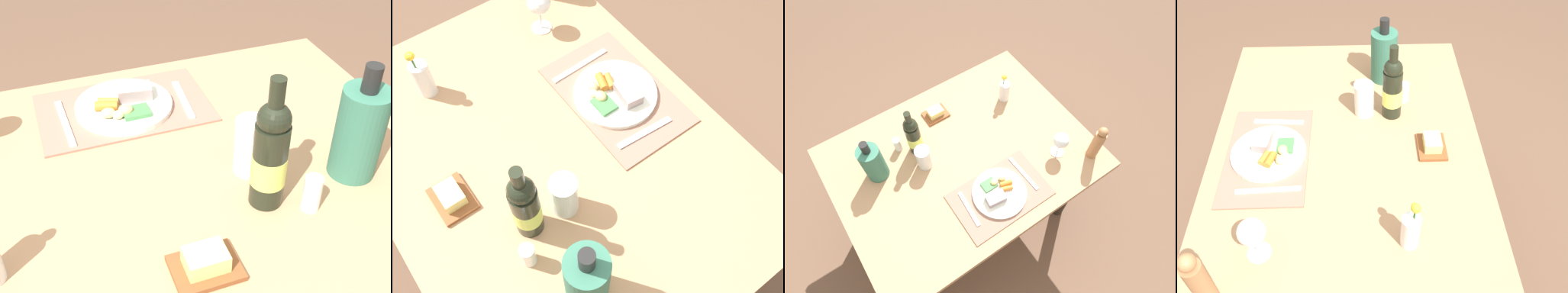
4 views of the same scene
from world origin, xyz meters
The scene contains 14 objects.
ground_plane centered at (0.00, 0.00, 0.00)m, with size 8.00×8.00×0.00m, color brown.
dining_table centered at (0.00, 0.00, 0.65)m, with size 1.29×0.97×0.76m.
placemat centered at (0.04, -0.28, 0.77)m, with size 0.46×0.29×0.01m, color #966958.
dinner_plate centered at (0.04, -0.27, 0.78)m, with size 0.26×0.26×0.05m.
fork centered at (-0.13, -0.26, 0.77)m, with size 0.02×0.19×0.01m, color silver.
knife centered at (0.20, -0.26, 0.77)m, with size 0.02×0.21×0.01m, color silver.
flower_vase centered at (0.40, 0.19, 0.83)m, with size 0.06×0.06×0.19m.
wine_glass centered at (0.42, -0.25, 0.87)m, with size 0.08×0.08×0.15m.
butter_dish centered at (0.02, 0.30, 0.78)m, with size 0.13×0.10×0.05m.
wine_bottle centered at (-0.17, 0.17, 0.89)m, with size 0.07×0.07×0.30m.
water_tumbler centered at (-0.18, 0.07, 0.82)m, with size 0.07×0.07×0.14m.
salt_shaker centered at (-0.25, 0.23, 0.81)m, with size 0.04×0.04×0.08m, color white.
pepper_mill centered at (0.56, -0.36, 0.87)m, with size 0.05×0.05×0.23m.
cooler_bottle centered at (-0.40, 0.15, 0.88)m, with size 0.11×0.11×0.28m.
Camera 3 is at (-0.40, -0.75, 2.28)m, focal length 31.03 mm.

